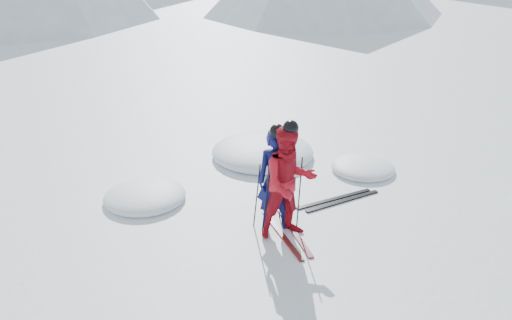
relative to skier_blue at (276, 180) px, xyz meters
name	(u,v)px	position (x,y,z in m)	size (l,w,h in m)	color
ground	(355,204)	(1.75, 0.04, -0.91)	(160.00, 160.00, 0.00)	white
skier_blue	(276,180)	(0.00, 0.00, 0.00)	(0.67, 0.44, 1.83)	#0C104D
skier_red	(289,183)	(0.06, -0.33, 0.08)	(0.97, 0.75, 1.99)	#AB0D1C
pole_blue_left	(257,196)	(-0.30, 0.15, -0.30)	(0.02, 0.02, 1.22)	black
pole_blue_right	(282,187)	(0.25, 0.25, -0.30)	(0.02, 0.02, 1.22)	black
pole_red_left	(266,198)	(-0.24, -0.08, -0.25)	(0.02, 0.02, 1.33)	black
pole_red_right	(299,193)	(0.36, -0.18, -0.25)	(0.02, 0.02, 1.33)	black
ski_worn_left	(282,235)	(-0.06, -0.33, -0.90)	(0.09, 1.70, 0.03)	black
ski_worn_right	(294,231)	(0.18, -0.33, -0.90)	(0.09, 1.70, 0.03)	black
ski_loose_a	(334,199)	(1.49, 0.36, -0.90)	(0.09, 1.70, 0.03)	black
ski_loose_b	(343,201)	(1.59, 0.21, -0.90)	(0.09, 1.70, 0.03)	black
snow_lumps	(285,170)	(1.30, 1.97, -0.91)	(8.39, 6.56, 0.52)	white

